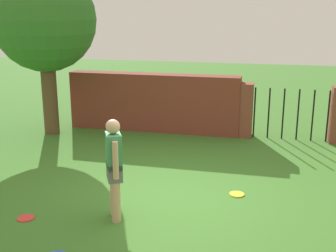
# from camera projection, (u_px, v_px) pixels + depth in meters

# --- Properties ---
(ground_plane) EXTENTS (40.00, 40.00, 0.00)m
(ground_plane) POSITION_uv_depth(u_px,v_px,m) (172.00, 200.00, 7.58)
(ground_plane) COLOR #3D7528
(brick_wall) EXTENTS (4.63, 0.50, 1.55)m
(brick_wall) POSITION_uv_depth(u_px,v_px,m) (154.00, 102.00, 11.72)
(brick_wall) COLOR brown
(brick_wall) RESTS_ON ground
(tree) EXTENTS (2.62, 2.62, 4.27)m
(tree) POSITION_uv_depth(u_px,v_px,m) (44.00, 21.00, 10.90)
(tree) COLOR brown
(tree) RESTS_ON ground
(person) EXTENTS (0.36, 0.49, 1.62)m
(person) POSITION_uv_depth(u_px,v_px,m) (114.00, 165.00, 6.69)
(person) COLOR tan
(person) RESTS_ON ground
(fence_gate) EXTENTS (2.77, 0.44, 1.40)m
(fence_gate) POSITION_uv_depth(u_px,v_px,m) (291.00, 112.00, 10.93)
(fence_gate) COLOR brown
(fence_gate) RESTS_ON ground
(frisbee_red) EXTENTS (0.27, 0.27, 0.02)m
(frisbee_red) POSITION_uv_depth(u_px,v_px,m) (26.00, 218.00, 6.90)
(frisbee_red) COLOR red
(frisbee_red) RESTS_ON ground
(frisbee_yellow) EXTENTS (0.27, 0.27, 0.02)m
(frisbee_yellow) POSITION_uv_depth(u_px,v_px,m) (237.00, 194.00, 7.79)
(frisbee_yellow) COLOR yellow
(frisbee_yellow) RESTS_ON ground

